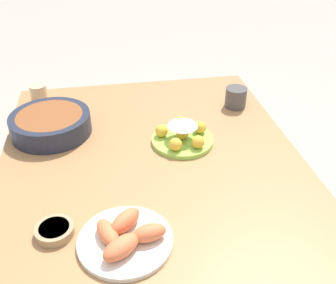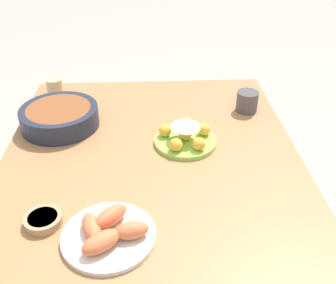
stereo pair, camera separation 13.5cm
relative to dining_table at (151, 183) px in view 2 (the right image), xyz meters
The scene contains 7 objects.
dining_table is the anchor object (origin of this frame).
cake_plate 0.20m from the dining_table, 51.03° to the right, with size 0.22×0.22×0.08m.
serving_bowl 0.45m from the dining_table, 54.68° to the left, with size 0.29×0.29×0.08m.
sauce_bowl 0.43m from the dining_table, 132.86° to the left, with size 0.10×0.10×0.03m.
seafood_platter 0.38m from the dining_table, 161.14° to the left, with size 0.25×0.25×0.06m.
cup_near 0.53m from the dining_table, 50.07° to the right, with size 0.09×0.09×0.08m.
cup_far 0.68m from the dining_table, 38.56° to the left, with size 0.07×0.07×0.07m.
Camera 2 is at (-1.08, -0.00, 1.56)m, focal length 42.00 mm.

